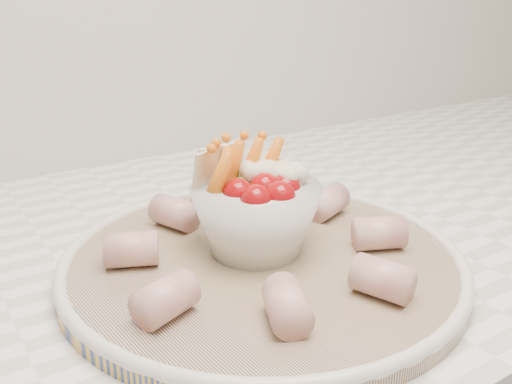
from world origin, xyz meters
TOP-DOWN VIEW (x-y plane):
  - serving_platter at (-0.01, 1.36)m, footprint 0.40×0.40m
  - veggie_bowl at (-0.01, 1.37)m, footprint 0.12×0.12m
  - cured_meat_rolls at (-0.01, 1.36)m, footprint 0.28×0.28m

SIDE VIEW (x-z plane):
  - serving_platter at x=-0.01m, z-range 0.92..0.94m
  - cured_meat_rolls at x=-0.01m, z-range 0.93..0.97m
  - veggie_bowl at x=-0.01m, z-range 0.92..1.03m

